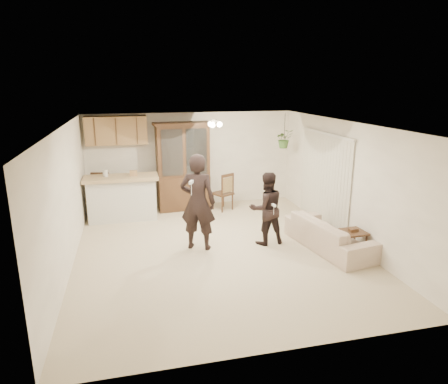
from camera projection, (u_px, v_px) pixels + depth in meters
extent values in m
plane|color=beige|center=(218.00, 250.00, 8.02)|extent=(6.50, 6.50, 0.00)
cube|color=white|center=(217.00, 125.00, 7.36)|extent=(5.50, 6.50, 0.02)
cube|color=white|center=(191.00, 160.00, 10.74)|extent=(5.50, 0.02, 2.50)
cube|color=white|center=(278.00, 260.00, 4.64)|extent=(5.50, 0.02, 2.50)
cube|color=white|center=(66.00, 199.00, 7.08)|extent=(0.02, 6.50, 2.50)
cube|color=white|center=(346.00, 182.00, 8.30)|extent=(0.02, 6.50, 2.50)
cube|color=silver|center=(122.00, 200.00, 9.68)|extent=(1.60, 0.55, 1.00)
cube|color=tan|center=(121.00, 178.00, 9.54)|extent=(1.75, 0.70, 0.08)
cube|color=olive|center=(116.00, 130.00, 9.92)|extent=(1.50, 0.34, 0.70)
imported|color=#355B24|center=(284.00, 139.00, 10.30)|extent=(0.43, 0.37, 0.48)
cylinder|color=black|center=(285.00, 126.00, 10.21)|extent=(0.01, 0.01, 0.65)
imported|color=#F1E6C7|center=(329.00, 231.00, 8.01)|extent=(1.03, 1.97, 0.73)
imported|color=black|center=(198.00, 206.00, 7.88)|extent=(0.77, 0.66, 1.80)
imported|color=black|center=(266.00, 212.00, 8.19)|extent=(0.70, 0.56, 1.35)
cube|color=#381E14|center=(184.00, 192.00, 10.56)|extent=(1.37, 0.62, 0.89)
cube|color=#381E14|center=(183.00, 151.00, 10.26)|extent=(1.36, 0.55, 1.34)
cube|color=#AEB8BE|center=(183.00, 151.00, 10.26)|extent=(1.16, 0.10, 1.17)
cube|color=#381E14|center=(182.00, 124.00, 10.08)|extent=(1.48, 0.65, 0.07)
cube|color=#381E14|center=(353.00, 232.00, 7.65)|extent=(0.48, 0.48, 0.04)
cube|color=#381E14|center=(352.00, 249.00, 7.74)|extent=(0.40, 0.40, 0.03)
cube|color=#381E14|center=(353.00, 230.00, 7.64)|extent=(0.17, 0.12, 0.05)
cube|color=#381E14|center=(99.00, 199.00, 9.81)|extent=(0.59, 0.59, 0.05)
cube|color=#A07A50|center=(98.00, 187.00, 9.73)|extent=(0.36, 0.13, 0.43)
cube|color=#381E14|center=(97.00, 176.00, 9.66)|extent=(0.44, 0.14, 0.09)
cube|color=#381E14|center=(183.00, 192.00, 10.57)|extent=(0.58, 0.58, 0.05)
cube|color=#A07A50|center=(182.00, 181.00, 10.50)|extent=(0.34, 0.14, 0.40)
cube|color=#381E14|center=(182.00, 172.00, 10.43)|extent=(0.41, 0.16, 0.08)
cube|color=#381E14|center=(223.00, 193.00, 10.46)|extent=(0.60, 0.60, 0.05)
cube|color=#A07A50|center=(223.00, 184.00, 10.39)|extent=(0.31, 0.19, 0.38)
cube|color=#381E14|center=(223.00, 174.00, 10.33)|extent=(0.37, 0.23, 0.08)
cube|color=white|center=(191.00, 182.00, 7.30)|extent=(0.12, 0.17, 0.05)
cube|color=white|center=(274.00, 205.00, 7.80)|extent=(0.05, 0.13, 0.04)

